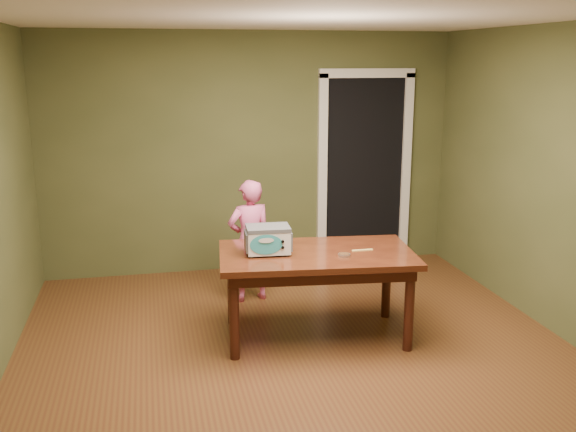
{
  "coord_description": "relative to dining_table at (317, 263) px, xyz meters",
  "views": [
    {
      "loc": [
        -1.1,
        -4.38,
        2.31
      ],
      "look_at": [
        0.08,
        1.0,
        0.95
      ],
      "focal_mm": 40.0,
      "sensor_mm": 36.0,
      "label": 1
    }
  ],
  "objects": [
    {
      "name": "spatula",
      "position": [
        0.38,
        -0.05,
        0.1
      ],
      "size": [
        0.18,
        0.03,
        0.01
      ],
      "primitive_type": "cube",
      "rotation": [
        0.0,
        0.0,
        0.02
      ],
      "color": "#E9C465",
      "rests_on": "dining_table"
    },
    {
      "name": "child",
      "position": [
        -0.41,
        0.97,
        -0.05
      ],
      "size": [
        0.48,
        0.37,
        1.2
      ],
      "primitive_type": "imported",
      "rotation": [
        0.0,
        0.0,
        3.34
      ],
      "color": "#E55E97",
      "rests_on": "floor"
    },
    {
      "name": "toy_oven",
      "position": [
        -0.4,
        0.04,
        0.23
      ],
      "size": [
        0.39,
        0.28,
        0.23
      ],
      "rotation": [
        0.0,
        0.0,
        -0.07
      ],
      "color": "#4C4F54",
      "rests_on": "dining_table"
    },
    {
      "name": "baking_pan",
      "position": [
        0.19,
        -0.16,
        0.11
      ],
      "size": [
        0.1,
        0.1,
        0.02
      ],
      "color": "silver",
      "rests_on": "dining_table"
    },
    {
      "name": "floor",
      "position": [
        -0.22,
        -0.53,
        -0.65
      ],
      "size": [
        5.0,
        5.0,
        0.0
      ],
      "primitive_type": "plane",
      "color": "brown",
      "rests_on": "ground"
    },
    {
      "name": "doorway",
      "position": [
        1.08,
        2.25,
        0.41
      ],
      "size": [
        1.1,
        0.66,
        2.25
      ],
      "color": "black",
      "rests_on": "ground"
    },
    {
      "name": "room_shell",
      "position": [
        -0.22,
        -0.53,
        1.06
      ],
      "size": [
        4.52,
        5.02,
        2.61
      ],
      "color": "#51552D",
      "rests_on": "ground"
    },
    {
      "name": "dining_table",
      "position": [
        0.0,
        0.0,
        0.0
      ],
      "size": [
        1.69,
        1.06,
        0.75
      ],
      "rotation": [
        0.0,
        0.0,
        -0.11
      ],
      "color": "#35160C",
      "rests_on": "floor"
    }
  ]
}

